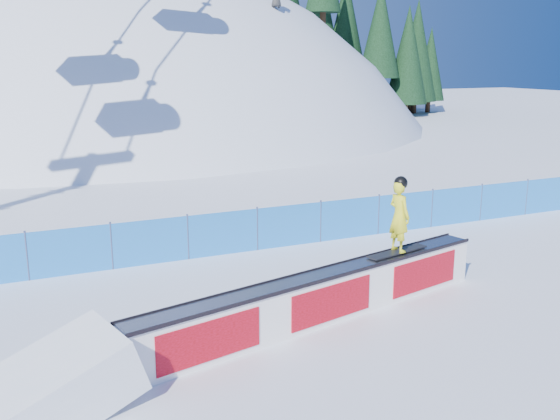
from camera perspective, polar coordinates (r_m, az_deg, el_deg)
name	(u,v)px	position (r m, az deg, el deg)	size (l,w,h in m)	color
ground	(375,299)	(14.28, 8.65, -8.06)	(160.00, 160.00, 0.00)	white
snow_hill	(110,327)	(58.40, -15.30, -10.30)	(64.00, 64.00, 64.00)	white
treeline	(377,18)	(60.48, 8.82, 17.00)	(22.46, 11.56, 20.29)	#382416
safety_fence	(290,226)	(17.83, 0.88, -1.43)	(22.05, 0.05, 1.30)	blue
rail_box	(323,297)	(12.85, 3.93, -7.96)	(8.67, 2.61, 1.05)	white
snow_ramp	(55,410)	(10.63, -19.92, -16.80)	(2.38, 1.59, 0.89)	white
snowboarder	(399,215)	(13.93, 10.85, -0.49)	(1.67, 0.67, 1.72)	black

